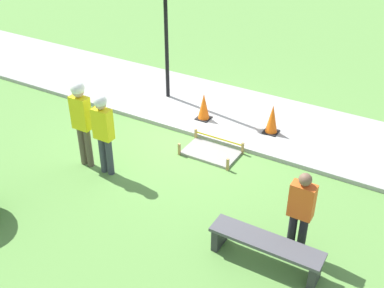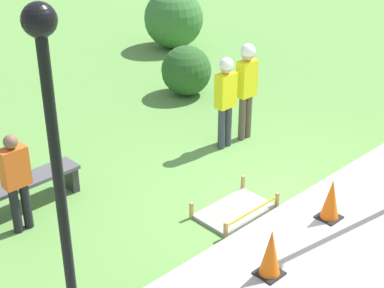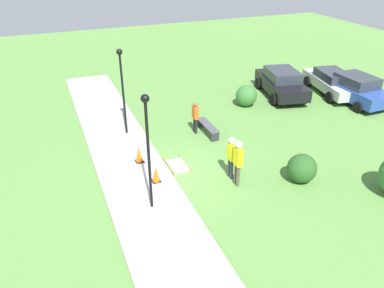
# 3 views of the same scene
# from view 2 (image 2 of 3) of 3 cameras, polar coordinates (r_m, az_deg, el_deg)

# --- Properties ---
(ground_plane) EXTENTS (60.00, 60.00, 0.00)m
(ground_plane) POSITION_cam_2_polar(r_m,az_deg,el_deg) (9.80, 9.29, -5.90)
(ground_plane) COLOR #5B8E42
(sidewalk) EXTENTS (28.00, 2.83, 0.10)m
(sidewalk) POSITION_cam_2_polar(r_m,az_deg,el_deg) (9.16, 16.34, -8.99)
(sidewalk) COLOR #9E9E99
(sidewalk) RESTS_ON ground_plane
(wet_concrete_patch) EXTENTS (1.25, 0.79, 0.28)m
(wet_concrete_patch) POSITION_cam_2_polar(r_m,az_deg,el_deg) (9.50, 4.16, -6.49)
(wet_concrete_patch) COLOR gray
(wet_concrete_patch) RESTS_ON ground_plane
(traffic_cone_near_patch) EXTENTS (0.34, 0.34, 0.71)m
(traffic_cone_near_patch) POSITION_cam_2_polar(r_m,az_deg,el_deg) (7.99, 7.64, -10.42)
(traffic_cone_near_patch) COLOR black
(traffic_cone_near_patch) RESTS_ON sidewalk
(traffic_cone_far_patch) EXTENTS (0.34, 0.34, 0.68)m
(traffic_cone_far_patch) POSITION_cam_2_polar(r_m,az_deg,el_deg) (9.27, 13.33, -5.25)
(traffic_cone_far_patch) COLOR black
(traffic_cone_far_patch) RESTS_ON sidewalk
(park_bench) EXTENTS (1.89, 0.44, 0.50)m
(park_bench) POSITION_cam_2_polar(r_m,az_deg,el_deg) (9.83, -15.97, -4.14)
(park_bench) COLOR #2D2D33
(park_bench) RESTS_ON ground_plane
(worker_supervisor) EXTENTS (0.40, 0.26, 1.82)m
(worker_supervisor) POSITION_cam_2_polar(r_m,az_deg,el_deg) (11.04, 3.28, 4.80)
(worker_supervisor) COLOR #383D47
(worker_supervisor) RESTS_ON ground_plane
(worker_assistant) EXTENTS (0.40, 0.28, 1.96)m
(worker_assistant) POSITION_cam_2_polar(r_m,az_deg,el_deg) (11.38, 5.32, 6.02)
(worker_assistant) COLOR brown
(worker_assistant) RESTS_ON ground_plane
(bystander_in_orange_shirt) EXTENTS (0.40, 0.22, 1.61)m
(bystander_in_orange_shirt) POSITION_cam_2_polar(r_m,az_deg,el_deg) (9.02, -16.67, -3.18)
(bystander_in_orange_shirt) COLOR black
(bystander_in_orange_shirt) RESTS_ON ground_plane
(lamppost_far) EXTENTS (0.28, 0.28, 4.15)m
(lamppost_far) POSITION_cam_2_polar(r_m,az_deg,el_deg) (5.16, -12.92, -2.58)
(lamppost_far) COLOR black
(lamppost_far) RESTS_ON sidewalk
(shrub_rounded_mid) EXTENTS (1.68, 1.68, 1.68)m
(shrub_rounded_mid) POSITION_cam_2_polar(r_m,az_deg,el_deg) (17.02, -1.79, 12.07)
(shrub_rounded_mid) COLOR #387033
(shrub_rounded_mid) RESTS_ON ground_plane
(shrub_rounded_far) EXTENTS (1.17, 1.17, 1.17)m
(shrub_rounded_far) POSITION_cam_2_polar(r_m,az_deg,el_deg) (13.71, -0.55, 7.13)
(shrub_rounded_far) COLOR #285623
(shrub_rounded_far) RESTS_ON ground_plane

